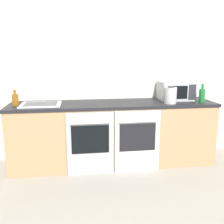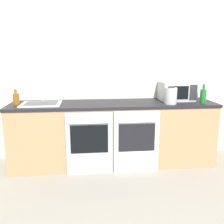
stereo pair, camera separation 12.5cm
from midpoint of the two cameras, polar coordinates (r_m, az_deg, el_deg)
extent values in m
cube|color=silver|center=(3.83, 0.70, 8.90)|extent=(10.00, 0.06, 2.60)
cube|color=tan|center=(3.65, 1.30, -5.19)|extent=(2.87, 0.64, 0.87)
cube|color=black|center=(3.53, 1.33, 1.84)|extent=(2.89, 0.67, 0.04)
cube|color=#A8AAAF|center=(3.30, -4.10, -7.28)|extent=(0.61, 0.03, 0.85)
cube|color=black|center=(3.26, -4.11, -6.26)|extent=(0.49, 0.01, 0.37)
cylinder|color=#A8AAAF|center=(3.18, -4.16, -2.59)|extent=(0.50, 0.02, 0.02)
cube|color=silver|center=(3.38, 6.67, -6.88)|extent=(0.61, 0.03, 0.85)
cube|color=black|center=(3.34, 6.77, -5.88)|extent=(0.49, 0.01, 0.37)
cylinder|color=silver|center=(3.26, 6.95, -2.28)|extent=(0.50, 0.02, 0.02)
cube|color=#B7BABF|center=(3.85, 15.52, 4.65)|extent=(0.49, 0.35, 0.27)
cube|color=black|center=(3.67, 15.89, 4.25)|extent=(0.29, 0.01, 0.19)
cube|color=#2D2D33|center=(3.75, 19.02, 4.23)|extent=(0.11, 0.01, 0.22)
cylinder|color=#19722D|center=(3.73, 21.01, 3.38)|extent=(0.08, 0.08, 0.19)
cylinder|color=#19722D|center=(3.72, 21.17, 5.37)|extent=(0.03, 0.03, 0.07)
cylinder|color=#8C5114|center=(3.57, -20.14, 2.75)|extent=(0.08, 0.08, 0.15)
cylinder|color=#8C5114|center=(3.56, -20.27, 4.43)|extent=(0.03, 0.03, 0.06)
cylinder|color=#B7BABF|center=(3.53, 14.29, 3.61)|extent=(0.17, 0.17, 0.22)
cylinder|color=#262628|center=(3.51, 14.40, 5.51)|extent=(0.09, 0.09, 0.01)
cube|color=silver|center=(3.50, -14.90, 1.79)|extent=(0.53, 0.43, 0.01)
cube|color=#4C4F54|center=(3.50, -14.91, 1.96)|extent=(0.42, 0.31, 0.01)
cylinder|color=silver|center=(3.65, -14.61, 4.41)|extent=(0.02, 0.02, 0.26)
camera|label=1|loc=(0.06, -88.99, 0.23)|focal=40.00mm
camera|label=2|loc=(0.06, 91.01, -0.23)|focal=40.00mm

